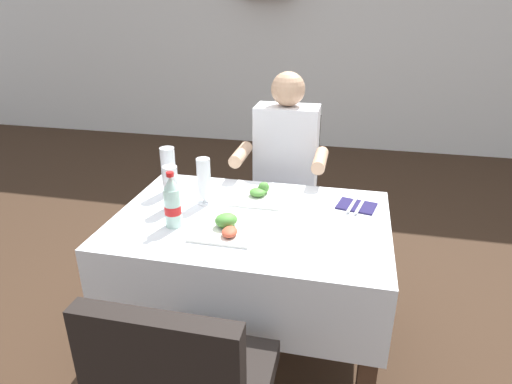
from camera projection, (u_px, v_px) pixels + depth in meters
ground_plane at (247, 353)px, 2.22m from camera, size 11.00×11.00×0.00m
back_wall at (324, 5)px, 4.76m from camera, size 11.00×0.12×3.09m
main_dining_table at (251, 251)px, 2.02m from camera, size 1.20×0.83×0.74m
chair_far_diner_seat at (281, 186)px, 2.75m from camera, size 0.44×0.50×0.97m
seated_diner_far at (284, 169)px, 2.58m from camera, size 0.50×0.46×1.26m
plate_near_camera at (226, 227)px, 1.84m from camera, size 0.25×0.25×0.07m
plate_far_diner at (258, 194)px, 2.15m from camera, size 0.25×0.25×0.07m
beer_glass_left at (171, 186)px, 2.00m from camera, size 0.07×0.07×0.20m
beer_glass_middle at (204, 181)px, 2.05m from camera, size 0.07×0.07×0.22m
beer_glass_right at (168, 170)px, 2.17m from camera, size 0.07×0.07×0.23m
cola_bottle_primary at (172, 203)px, 1.84m from camera, size 0.07×0.07×0.24m
napkin_cutlery_set at (357, 206)px, 2.06m from camera, size 0.19×0.20×0.01m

